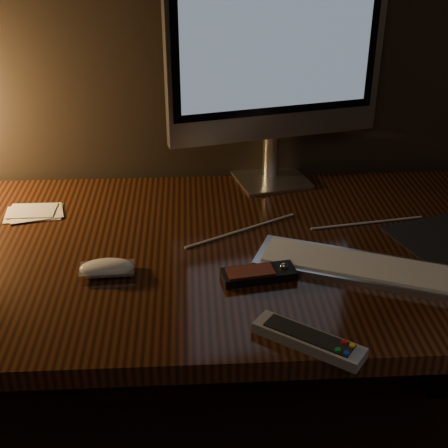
{
  "coord_description": "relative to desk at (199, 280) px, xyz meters",
  "views": [
    {
      "loc": [
        -0.01,
        0.71,
        1.41
      ],
      "look_at": [
        0.05,
        1.73,
        0.87
      ],
      "focal_mm": 50.0,
      "sensor_mm": 36.0,
      "label": 1
    }
  ],
  "objects": [
    {
      "name": "desk",
      "position": [
        0.0,
        0.0,
        0.0
      ],
      "size": [
        1.6,
        0.75,
        0.75
      ],
      "color": "#3E1E0E",
      "rests_on": "ground"
    },
    {
      "name": "monitor",
      "position": [
        0.2,
        0.26,
        0.46
      ],
      "size": [
        0.53,
        0.19,
        0.57
      ],
      "rotation": [
        0.0,
        0.0,
        0.23
      ],
      "color": "silver",
      "rests_on": "desk"
    },
    {
      "name": "keyboard",
      "position": [
        0.33,
        -0.19,
        0.14
      ],
      "size": [
        0.45,
        0.28,
        0.02
      ],
      "primitive_type": "cube",
      "rotation": [
        0.0,
        0.0,
        -0.39
      ],
      "color": "silver",
      "rests_on": "desk"
    },
    {
      "name": "mouse",
      "position": [
        -0.18,
        -0.17,
        0.14
      ],
      "size": [
        0.11,
        0.06,
        0.02
      ],
      "primitive_type": "ellipsoid",
      "rotation": [
        0.0,
        0.0,
        0.05
      ],
      "color": "white",
      "rests_on": "desk"
    },
    {
      "name": "media_remote",
      "position": [
        0.12,
        -0.2,
        0.14
      ],
      "size": [
        0.15,
        0.08,
        0.03
      ],
      "rotation": [
        0.0,
        0.0,
        0.16
      ],
      "color": "black",
      "rests_on": "desk"
    },
    {
      "name": "tv_remote",
      "position": [
        0.18,
        -0.41,
        0.14
      ],
      "size": [
        0.18,
        0.15,
        0.02
      ],
      "rotation": [
        0.0,
        0.0,
        -0.64
      ],
      "color": "gray",
      "rests_on": "desk"
    },
    {
      "name": "papers",
      "position": [
        -0.38,
        0.11,
        0.13
      ],
      "size": [
        0.14,
        0.1,
        0.01
      ],
      "primitive_type": "cube",
      "rotation": [
        0.0,
        0.0,
        0.1
      ],
      "color": "white",
      "rests_on": "desk"
    },
    {
      "name": "cable",
      "position": [
        0.24,
        -0.01,
        0.13
      ],
      "size": [
        0.53,
        0.17,
        0.0
      ],
      "primitive_type": "cylinder",
      "rotation": [
        0.0,
        1.57,
        0.3
      ],
      "color": "white",
      "rests_on": "desk"
    }
  ]
}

